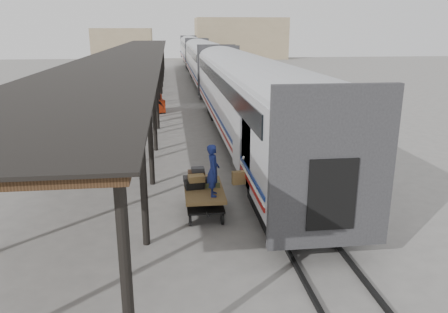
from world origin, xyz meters
TOP-DOWN VIEW (x-y plane):
  - ground at (0.00, 0.00)m, footprint 160.00×160.00m
  - train at (3.19, 33.79)m, footprint 3.45×76.01m
  - canopy at (-3.40, 24.00)m, footprint 4.90×64.30m
  - rails at (3.20, 34.00)m, footprint 1.54×150.00m
  - building_far at (14.00, 78.00)m, footprint 18.00×10.00m
  - building_left at (-10.00, 82.00)m, footprint 12.00×8.00m
  - baggage_cart at (0.44, -0.02)m, footprint 1.26×2.41m
  - suitcase_stack at (0.31, 0.33)m, footprint 1.18×1.06m
  - luggage_tug at (-1.56, 18.39)m, footprint 1.27×1.66m
  - porter at (0.69, -0.67)m, footprint 0.42×0.62m
  - pedestrian at (-1.55, 14.82)m, footprint 1.16×0.57m

SIDE VIEW (x-z plane):
  - ground at x=0.00m, z-range 0.00..0.00m
  - rails at x=3.20m, z-range 0.00..0.12m
  - luggage_tug at x=-1.56m, z-range -0.05..1.25m
  - baggage_cart at x=0.44m, z-range 0.22..1.08m
  - pedestrian at x=-1.55m, z-range 0.00..1.92m
  - suitcase_stack at x=0.31m, z-range 0.78..1.34m
  - porter at x=0.69m, z-range 0.86..2.49m
  - train at x=3.19m, z-range 0.69..4.70m
  - building_left at x=-10.00m, z-range 0.00..6.00m
  - building_far at x=14.00m, z-range 0.00..8.00m
  - canopy at x=-3.40m, z-range 1.93..6.08m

